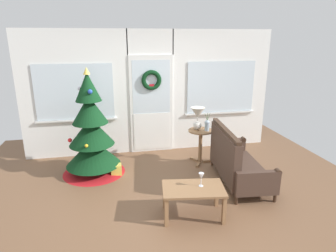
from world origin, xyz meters
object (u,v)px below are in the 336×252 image
at_px(table_lamp, 198,115).
at_px(wine_glass, 201,177).
at_px(flower_vase, 207,125).
at_px(christmas_tree, 92,137).
at_px(settee_sofa, 235,161).
at_px(side_table, 201,140).
at_px(gift_box, 116,170).
at_px(coffee_table, 193,192).

height_order(table_lamp, wine_glass, table_lamp).
relative_size(flower_vase, wine_glass, 1.79).
bearing_deg(table_lamp, christmas_tree, -177.90).
relative_size(settee_sofa, table_lamp, 3.60).
bearing_deg(wine_glass, flower_vase, 68.89).
bearing_deg(table_lamp, wine_glass, -105.15).
bearing_deg(side_table, gift_box, -172.98).
bearing_deg(coffee_table, flower_vase, 65.80).
distance_m(side_table, gift_box, 1.70).
height_order(coffee_table, gift_box, coffee_table).
relative_size(settee_sofa, coffee_table, 1.75).
xyz_separation_m(table_lamp, gift_box, (-1.58, -0.24, -0.87)).
bearing_deg(christmas_tree, gift_box, -23.16).
bearing_deg(settee_sofa, flower_vase, 105.71).
height_order(side_table, table_lamp, table_lamp).
bearing_deg(side_table, flower_vase, -30.96).
height_order(settee_sofa, flower_vase, flower_vase).
xyz_separation_m(flower_vase, wine_glass, (-0.63, -1.62, -0.22)).
bearing_deg(christmas_tree, side_table, 0.91).
height_order(settee_sofa, wine_glass, settee_sofa).
xyz_separation_m(table_lamp, flower_vase, (0.16, -0.10, -0.17)).
relative_size(side_table, wine_glass, 3.47).
bearing_deg(flower_vase, christmas_tree, 179.26).
distance_m(wine_glass, gift_box, 1.91).
height_order(table_lamp, gift_box, table_lamp).
height_order(table_lamp, coffee_table, table_lamp).
distance_m(christmas_tree, side_table, 2.05).
bearing_deg(wine_glass, gift_box, 126.97).
bearing_deg(side_table, table_lamp, 146.31).
xyz_separation_m(coffee_table, gift_box, (-1.00, 1.50, -0.27)).
distance_m(christmas_tree, coffee_table, 2.21).
distance_m(settee_sofa, side_table, 0.94).
height_order(christmas_tree, coffee_table, christmas_tree).
xyz_separation_m(settee_sofa, side_table, (-0.33, 0.88, 0.10)).
relative_size(side_table, flower_vase, 1.93).
xyz_separation_m(settee_sofa, table_lamp, (-0.39, 0.92, 0.58)).
bearing_deg(wine_glass, christmas_tree, 132.48).
relative_size(christmas_tree, flower_vase, 5.46).
xyz_separation_m(settee_sofa, coffee_table, (-0.97, -0.83, -0.01)).
bearing_deg(flower_vase, side_table, 149.04).
relative_size(christmas_tree, table_lamp, 4.34).
bearing_deg(wine_glass, coffee_table, -168.58).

